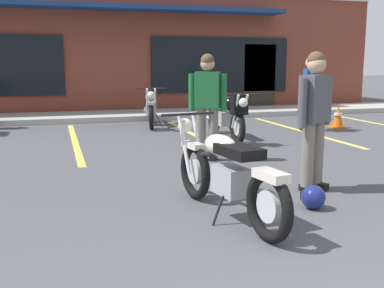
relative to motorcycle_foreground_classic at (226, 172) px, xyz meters
The scene contains 12 objects.
ground_plane 1.03m from the motorcycle_foreground_classic, 90.55° to the left, with size 80.00×80.00×0.00m, color #47474C.
sidewalk_kerb 8.70m from the motorcycle_foreground_classic, 90.06° to the left, with size 22.00×1.80×0.14m, color #A8A59E.
brick_storefront_building 12.50m from the motorcycle_foreground_classic, 90.03° to the left, with size 17.68×6.14×3.86m.
painted_stall_lines 5.11m from the motorcycle_foreground_classic, 90.10° to the left, with size 12.62×4.80×0.01m.
motorcycle_foreground_classic is the anchor object (origin of this frame).
motorcycle_red_sportbike 4.76m from the motorcycle_foreground_classic, 69.07° to the left, with size 0.66×2.11×0.98m.
motorcycle_black_cruiser 6.91m from the motorcycle_foreground_classic, 84.66° to the left, with size 0.77×2.09×0.98m.
person_in_shorts_foreground 6.42m from the motorcycle_foreground_classic, 52.36° to the left, with size 0.36×0.60×1.68m.
person_by_back_row 2.78m from the motorcycle_foreground_classic, 75.50° to the left, with size 0.58×0.40×1.68m.
person_near_building 1.59m from the motorcycle_foreground_classic, 25.18° to the left, with size 0.59×0.39×1.68m.
helmet_on_pavement 1.04m from the motorcycle_foreground_classic, ahead, with size 0.26×0.26×0.26m.
traffic_cone 7.18m from the motorcycle_foreground_classic, 47.52° to the left, with size 0.34×0.34×0.53m.
Camera 1 is at (-1.61, -1.44, 1.56)m, focal length 43.48 mm.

